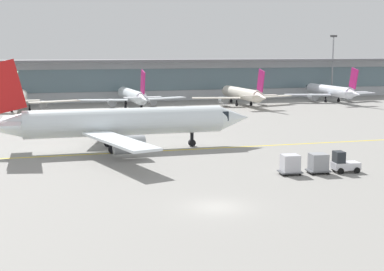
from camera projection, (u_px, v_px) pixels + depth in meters
ground_plane at (216, 207)px, 41.65m from camera, size 400.00×400.00×0.00m
taxiway_centreline_stripe at (129, 152)px, 63.82m from camera, size 110.00×1.18×0.01m
terminal_concourse at (94, 80)px, 127.19m from camera, size 175.27×11.00×9.60m
gate_airplane_2 at (20, 99)px, 106.12m from camera, size 22.92×24.56×8.16m
gate_airplane_3 at (132, 96)px, 112.98m from camera, size 22.90×24.64×8.16m
gate_airplane_4 at (242, 94)px, 117.60m from camera, size 22.92×24.59×8.16m
gate_airplane_5 at (330, 91)px, 125.98m from camera, size 22.92×24.57×8.16m
taxiing_regional_jet at (122, 123)px, 65.10m from camera, size 32.72×30.53×10.87m
baggage_tug at (344, 163)px, 53.34m from camera, size 2.72×1.82×2.10m
cargo_dolly_lead at (318, 163)px, 52.84m from camera, size 2.24×1.79×1.94m
cargo_dolly_trailing at (290, 164)px, 52.32m from camera, size 2.24×1.79×1.94m
apron_light_mast_1 at (333, 64)px, 136.17m from camera, size 1.80×0.36×15.45m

